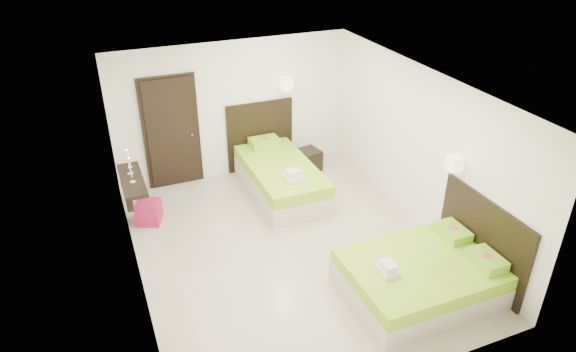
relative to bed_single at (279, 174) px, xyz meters
name	(u,v)px	position (x,y,z in m)	size (l,w,h in m)	color
floor	(289,247)	(-0.50, -1.72, -0.33)	(5.50, 5.50, 0.00)	#C1B5A0
bed_single	(279,174)	(0.00, 0.00, 0.00)	(1.34, 2.23, 1.84)	beige
bed_double	(425,274)	(0.82, -3.36, -0.03)	(2.01, 1.71, 1.66)	beige
nightstand	(307,160)	(0.82, 0.54, -0.12)	(0.47, 0.42, 0.42)	black
ottoman	(149,212)	(-2.40, -0.16, -0.14)	(0.38, 0.38, 0.38)	#A51643
door	(172,133)	(-1.70, 0.98, 0.72)	(1.02, 0.15, 2.14)	black
console_shelf	(131,180)	(-2.59, -0.12, 0.48)	(0.35, 1.20, 0.78)	black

